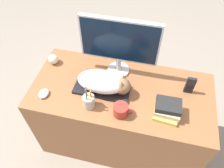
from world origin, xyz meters
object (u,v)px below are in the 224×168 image
monitor (119,43)px  baseball (53,59)px  coffee_mug (121,110)px  pen_cup (89,101)px  book_stack (167,109)px  cat (105,82)px  computer_mouse (44,94)px  keyboard (102,89)px  phone (190,86)px

monitor → baseball: monitor is taller
monitor → coffee_mug: size_ratio=4.31×
pen_cup → book_stack: pen_cup is taller
monitor → book_stack: bearing=-38.0°
pen_cup → baseball: (-0.39, 0.33, -0.01)m
cat → computer_mouse: 0.43m
monitor → pen_cup: (-0.12, -0.36, -0.22)m
keyboard → book_stack: (0.46, -0.09, 0.04)m
phone → coffee_mug: bearing=-145.5°
computer_mouse → pen_cup: 0.34m
cat → baseball: 0.50m
monitor → computer_mouse: (-0.45, -0.34, -0.25)m
monitor → cat: bearing=-102.7°
keyboard → cat: 0.08m
phone → monitor: bearing=170.5°
computer_mouse → coffee_mug: (0.55, -0.03, 0.03)m
monitor → baseball: size_ratio=7.04×
monitor → computer_mouse: bearing=-142.7°
cat → coffee_mug: bearing=-47.9°
cat → computer_mouse: bearing=-161.8°
monitor → pen_cup: bearing=-108.2°
keyboard → pen_cup: 0.16m
cat → baseball: size_ratio=4.78×
baseball → monitor: bearing=3.7°
coffee_mug → keyboard: bearing=136.5°
monitor → phone: size_ratio=3.90×
monitor → pen_cup: size_ratio=2.73×
phone → keyboard: bearing=-168.0°
baseball → book_stack: book_stack is taller
phone → cat: bearing=-167.5°
keyboard → baseball: (-0.44, 0.18, 0.03)m
cat → book_stack: size_ratio=2.05×
computer_mouse → baseball: 0.32m
cat → pen_cup: (-0.07, -0.15, -0.04)m
pen_cup → baseball: bearing=140.0°
keyboard → book_stack: 0.47m
monitor → baseball: (-0.51, -0.03, -0.23)m
coffee_mug → baseball: (-0.61, 0.34, -0.00)m
coffee_mug → baseball: bearing=150.7°
keyboard → computer_mouse: (-0.38, -0.13, 0.00)m
coffee_mug → phone: size_ratio=0.90×
computer_mouse → pen_cup: (0.33, -0.02, 0.04)m
keyboard → monitor: (0.07, 0.21, 0.26)m
baseball → pen_cup: bearing=-40.0°
baseball → coffee_mug: bearing=-29.3°
coffee_mug → cat: bearing=132.1°
monitor → pen_cup: monitor is taller
phone → book_stack: 0.25m
monitor → keyboard: bearing=-108.9°
cat → coffee_mug: size_ratio=2.93×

